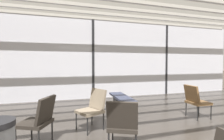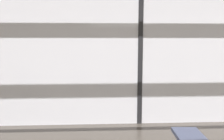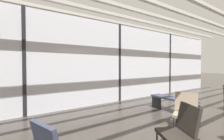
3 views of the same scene
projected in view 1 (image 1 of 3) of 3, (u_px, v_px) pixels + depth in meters
The scene contains 9 objects.
glass_curtain_wall at pixel (93, 59), 7.00m from camera, with size 14.00×0.08×3.23m, color silver.
window_mullion_1 at pixel (93, 59), 7.00m from camera, with size 0.10×0.12×3.23m, color black.
window_mullion_2 at pixel (166, 60), 8.04m from camera, with size 0.10×0.12×3.23m, color black.
parked_airplane at pixel (70, 57), 12.70m from camera, with size 12.10×3.78×3.78m.
lounge_chair_1 at pixel (196, 99), 4.47m from camera, with size 0.54×0.50×0.87m.
lounge_chair_2 at pixel (39, 118), 2.94m from camera, with size 0.68×0.66×0.87m.
lounge_chair_3 at pixel (93, 106), 3.73m from camera, with size 0.68×0.66×0.87m.
lounge_chair_5 at pixel (123, 122), 2.72m from camera, with size 0.66×0.68×0.87m.
waiting_bench at pixel (122, 100), 5.02m from camera, with size 0.47×1.70×0.47m.
Camera 1 is at (-1.32, -1.73, 1.44)m, focal length 27.28 mm.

